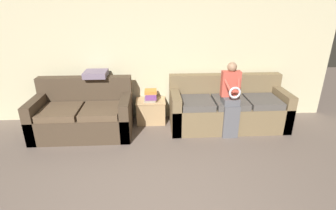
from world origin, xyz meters
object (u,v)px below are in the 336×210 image
(couch_main, at_px, (227,109))
(side_shelf, at_px, (151,111))
(book_stack, at_px, (151,95))
(couch_side, at_px, (84,115))
(throw_pillow, at_px, (96,74))
(child_left_seated, at_px, (231,97))

(couch_main, xyz_separation_m, side_shelf, (-1.43, 0.23, -0.11))
(couch_main, bearing_deg, side_shelf, 170.73)
(couch_main, height_order, book_stack, couch_main)
(couch_side, bearing_deg, book_stack, 16.75)
(throw_pillow, bearing_deg, child_left_seated, -12.85)
(book_stack, bearing_deg, child_left_seated, -23.14)
(child_left_seated, relative_size, throw_pillow, 3.20)
(child_left_seated, height_order, side_shelf, child_left_seated)
(couch_side, relative_size, book_stack, 5.49)
(couch_main, height_order, child_left_seated, child_left_seated)
(child_left_seated, height_order, book_stack, child_left_seated)
(side_shelf, bearing_deg, child_left_seated, -23.03)
(child_left_seated, bearing_deg, couch_side, 174.96)
(child_left_seated, height_order, throw_pillow, child_left_seated)
(couch_side, height_order, book_stack, couch_side)
(couch_side, bearing_deg, throw_pillow, 54.64)
(couch_main, relative_size, child_left_seated, 1.66)
(couch_main, xyz_separation_m, book_stack, (-1.43, 0.24, 0.21))
(throw_pillow, bearing_deg, side_shelf, 2.87)
(couch_side, relative_size, child_left_seated, 1.31)
(side_shelf, distance_m, throw_pillow, 1.24)
(side_shelf, bearing_deg, couch_main, -9.27)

